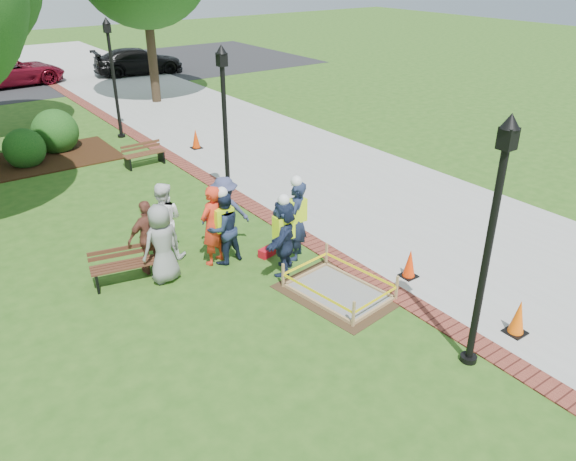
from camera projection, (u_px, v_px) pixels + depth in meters
ground at (303, 304)px, 11.06m from camera, size 100.00×100.00×0.00m
sidewalk at (248, 139)px, 20.95m from camera, size 6.00×60.00×0.02m
brick_edging at (168, 155)px, 19.24m from camera, size 0.50×60.00×0.03m
mulch_bed at (7, 166)px, 18.21m from camera, size 7.00×3.00×0.05m
parking_lot at (6, 80)px, 30.70m from camera, size 36.00×12.00×0.01m
wet_concrete_pad at (339, 283)px, 11.31m from camera, size 1.99×2.50×0.55m
bench_near at (126, 273)px, 11.69m from camera, size 1.45×0.74×0.75m
bench_far at (145, 159)px, 18.20m from camera, size 1.36×0.50×0.72m
cone_front at (518, 318)px, 10.06m from camera, size 0.36×0.36×0.71m
cone_back at (410, 264)px, 11.85m from camera, size 0.34×0.34×0.66m
cone_far at (196, 139)px, 19.75m from camera, size 0.36×0.36×0.71m
toolbox at (267, 252)px, 12.79m from camera, size 0.43×0.30×0.19m
lamp_near at (491, 230)px, 8.43m from camera, size 0.28×0.28×4.26m
lamp_mid at (225, 117)px, 14.25m from camera, size 0.28×0.28×4.26m
lamp_far at (113, 70)px, 20.07m from camera, size 0.28×0.28×4.26m
shrub_c at (28, 165)px, 18.33m from camera, size 1.32×1.32×1.32m
shrub_d at (59, 150)px, 19.72m from camera, size 1.57×1.57×1.57m
casual_person_a at (162, 244)px, 11.52m from camera, size 0.59×0.42×1.71m
casual_person_b at (212, 226)px, 12.17m from camera, size 0.68×0.56×1.82m
casual_person_c at (164, 221)px, 12.43m from camera, size 0.67×0.63×1.78m
casual_person_d at (149, 237)px, 11.86m from camera, size 0.55×0.37×1.65m
casual_person_e at (225, 212)px, 12.98m from camera, size 0.64×0.56×1.69m
hivis_worker_a at (284, 234)px, 11.83m from camera, size 0.61×0.61×1.80m
hivis_worker_b at (296, 218)px, 12.35m from camera, size 0.69×0.67×1.98m
hivis_worker_c at (224, 226)px, 12.21m from camera, size 0.56×0.39×1.79m
parked_car_c at (15, 86)px, 29.42m from camera, size 2.40×4.89×1.55m
parked_car_d at (140, 74)px, 32.28m from camera, size 2.79×5.06×1.56m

